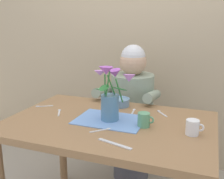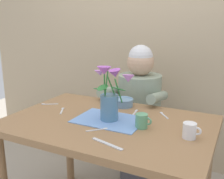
{
  "view_description": "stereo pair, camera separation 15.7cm",
  "coord_description": "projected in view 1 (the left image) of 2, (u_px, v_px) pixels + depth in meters",
  "views": [
    {
      "loc": [
        0.54,
        -1.37,
        1.31
      ],
      "look_at": [
        -0.0,
        0.05,
        0.92
      ],
      "focal_mm": 42.89,
      "sensor_mm": 36.0,
      "label": 1
    },
    {
      "loc": [
        0.68,
        -1.31,
        1.31
      ],
      "look_at": [
        -0.0,
        0.05,
        0.92
      ],
      "focal_mm": 42.89,
      "sensor_mm": 36.0,
      "label": 2
    }
  ],
  "objects": [
    {
      "name": "spoon_2",
      "position": [
        161.0,
        113.0,
        1.71
      ],
      "size": [
        0.09,
        0.1,
        0.01
      ],
      "color": "silver",
      "rests_on": "dining_table"
    },
    {
      "name": "spoon_0",
      "position": [
        41.0,
        106.0,
        1.83
      ],
      "size": [
        0.11,
        0.08,
        0.01
      ],
      "color": "silver",
      "rests_on": "dining_table"
    },
    {
      "name": "dining_table",
      "position": [
        109.0,
        136.0,
        1.6
      ],
      "size": [
        1.2,
        0.8,
        0.74
      ],
      "color": "olive",
      "rests_on": "ground_plane"
    },
    {
      "name": "dinner_knife",
      "position": [
        115.0,
        144.0,
        1.28
      ],
      "size": [
        0.19,
        0.07,
        0.0
      ],
      "primitive_type": "cube",
      "rotation": [
        0.0,
        0.0,
        -0.27
      ],
      "color": "silver",
      "rests_on": "dining_table"
    },
    {
      "name": "ceramic_mug",
      "position": [
        144.0,
        120.0,
        1.48
      ],
      "size": [
        0.09,
        0.07,
        0.08
      ],
      "color": "#569970",
      "rests_on": "dining_table"
    },
    {
      "name": "spoon_3",
      "position": [
        59.0,
        112.0,
        1.73
      ],
      "size": [
        0.07,
        0.11,
        0.01
      ],
      "color": "silver",
      "rests_on": "dining_table"
    },
    {
      "name": "spoon_4",
      "position": [
        133.0,
        111.0,
        1.74
      ],
      "size": [
        0.03,
        0.12,
        0.01
      ],
      "color": "silver",
      "rests_on": "dining_table"
    },
    {
      "name": "striped_placemat",
      "position": [
        111.0,
        120.0,
        1.58
      ],
      "size": [
        0.4,
        0.28,
        0.0
      ],
      "primitive_type": "cube",
      "color": "#6B93D1",
      "rests_on": "dining_table"
    },
    {
      "name": "seated_person",
      "position": [
        132.0,
        115.0,
        2.19
      ],
      "size": [
        0.45,
        0.47,
        1.14
      ],
      "rotation": [
        0.0,
        0.0,
        -0.02
      ],
      "color": "#4C4C56",
      "rests_on": "ground_plane"
    },
    {
      "name": "wood_panel_backdrop",
      "position": [
        151.0,
        28.0,
        2.39
      ],
      "size": [
        4.0,
        0.1,
        2.5
      ],
      "primitive_type": "cube",
      "color": "tan",
      "rests_on": "ground_plane"
    },
    {
      "name": "coffee_cup",
      "position": [
        193.0,
        127.0,
        1.38
      ],
      "size": [
        0.09,
        0.07,
        0.08
      ],
      "color": "silver",
      "rests_on": "dining_table"
    },
    {
      "name": "flower_vase",
      "position": [
        111.0,
        96.0,
        1.54
      ],
      "size": [
        0.25,
        0.23,
        0.34
      ],
      "color": "teal",
      "rests_on": "dining_table"
    },
    {
      "name": "ceramic_bowl",
      "position": [
        120.0,
        102.0,
        1.84
      ],
      "size": [
        0.14,
        0.14,
        0.06
      ],
      "color": "#6689A8",
      "rests_on": "dining_table"
    },
    {
      "name": "spoon_1",
      "position": [
        104.0,
        130.0,
        1.44
      ],
      "size": [
        0.09,
        0.1,
        0.01
      ],
      "color": "silver",
      "rests_on": "dining_table"
    }
  ]
}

